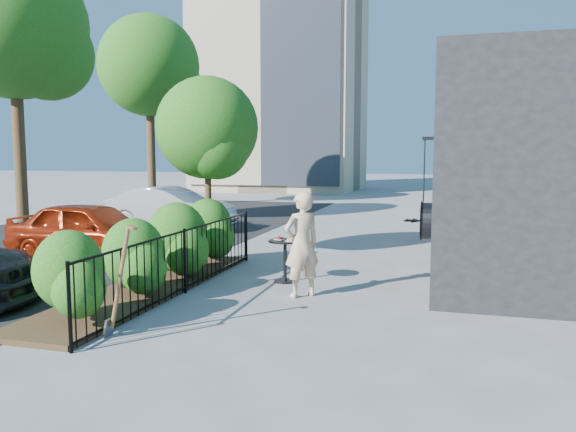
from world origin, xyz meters
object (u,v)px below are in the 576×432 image
(cafe_table, at_px, (285,253))
(car_red, at_px, (92,231))
(street_tree_near, at_px, (14,34))
(street_tree_far, at_px, (150,72))
(shovel, at_px, (118,288))
(woman, at_px, (302,244))
(patio_tree, at_px, (209,134))
(car_silver, at_px, (171,208))

(cafe_table, xyz_separation_m, car_red, (-4.74, 0.94, 0.12))
(street_tree_near, xyz_separation_m, car_red, (5.09, -3.76, -5.27))
(street_tree_far, xyz_separation_m, shovel, (8.68, -16.32, -5.26))
(street_tree_far, relative_size, cafe_table, 10.04)
(woman, bearing_deg, patio_tree, -86.57)
(street_tree_far, height_order, cafe_table, street_tree_far)
(shovel, xyz_separation_m, car_silver, (-4.28, 9.61, 0.01))
(car_silver, bearing_deg, patio_tree, -141.13)
(street_tree_near, distance_m, street_tree_far, 8.00)
(patio_tree, bearing_deg, woman, -42.28)
(car_red, bearing_deg, car_silver, 9.61)
(street_tree_near, height_order, woman, street_tree_near)
(street_tree_far, relative_size, woman, 4.77)
(patio_tree, xyz_separation_m, woman, (2.68, -2.44, -1.90))
(woman, bearing_deg, street_tree_far, -97.01)
(street_tree_near, relative_size, woman, 4.77)
(patio_tree, xyz_separation_m, shovel, (0.98, -5.12, -2.11))
(car_red, bearing_deg, patio_tree, -76.19)
(street_tree_near, height_order, shovel, street_tree_near)
(car_red, bearing_deg, shovel, -140.01)
(street_tree_near, height_order, car_red, street_tree_near)
(woman, distance_m, car_silver, 9.16)
(street_tree_near, xyz_separation_m, car_silver, (4.40, 1.28, -5.25))
(patio_tree, distance_m, street_tree_near, 8.92)
(patio_tree, bearing_deg, car_red, -168.00)
(patio_tree, bearing_deg, shovel, -79.19)
(cafe_table, xyz_separation_m, car_silver, (-5.43, 5.98, 0.13))
(street_tree_far, bearing_deg, woman, -52.72)
(street_tree_near, xyz_separation_m, shovel, (8.68, -8.32, -5.26))
(street_tree_far, bearing_deg, street_tree_near, -90.00)
(cafe_table, distance_m, woman, 1.15)
(patio_tree, height_order, street_tree_far, street_tree_far)
(woman, relative_size, shovel, 1.16)
(patio_tree, xyz_separation_m, car_silver, (-3.30, 4.48, -2.10))
(woman, relative_size, car_silver, 0.43)
(woman, height_order, car_red, woman)
(cafe_table, xyz_separation_m, shovel, (-1.15, -3.63, 0.12))
(street_tree_near, distance_m, woman, 12.85)
(car_silver, bearing_deg, street_tree_far, 35.71)
(street_tree_far, distance_m, shovel, 19.22)
(street_tree_near, height_order, car_silver, street_tree_near)
(street_tree_far, xyz_separation_m, cafe_table, (9.83, -12.69, -5.38))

